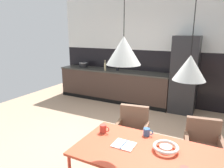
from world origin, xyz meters
TOP-DOWN VIEW (x-y plane):
  - ground_plane at (0.00, 0.00)m, footprint 7.82×7.82m
  - back_wall_splashback_dark at (0.00, 2.82)m, footprint 6.01×0.12m
  - back_wall_panel_upper at (0.00, 2.82)m, footprint 6.01×0.12m
  - kitchen_counter at (-1.21, 2.46)m, footprint 3.33×0.63m
  - refrigerator_column at (0.76, 2.46)m, footprint 0.60×0.60m
  - dining_table at (0.90, -0.82)m, footprint 1.61×0.87m
  - armchair_corner_seat at (1.39, 0.09)m, footprint 0.55×0.54m
  - armchair_far_side at (0.37, 0.05)m, footprint 0.55×0.54m
  - fruit_bowl at (1.05, -0.72)m, footprint 0.28×0.28m
  - open_book at (0.60, -0.82)m, footprint 0.24×0.21m
  - mug_glass_clear at (0.76, -0.49)m, footprint 0.12×0.08m
  - mug_dark_espresso at (0.25, -0.67)m, footprint 0.13×0.08m
  - cooking_pot at (-2.26, 2.49)m, footprint 0.26×0.26m
  - bottle_oil_tall at (-1.38, 2.29)m, footprint 0.06×0.06m
  - bottle_spice_small at (-1.06, 2.44)m, footprint 0.07×0.07m
  - pendant_lamp_over_table_near at (0.58, -0.81)m, footprint 0.36×0.36m
  - pendant_lamp_over_table_far at (1.22, -0.78)m, footprint 0.30×0.30m

SIDE VIEW (x-z plane):
  - ground_plane at x=0.00m, z-range 0.00..0.00m
  - kitchen_counter at x=-1.21m, z-range 0.00..0.90m
  - armchair_corner_seat at x=1.39m, z-range 0.11..0.92m
  - armchair_far_side at x=0.37m, z-range 0.11..0.94m
  - dining_table at x=0.90m, z-range 0.32..1.04m
  - open_book at x=0.60m, z-range 0.72..0.74m
  - back_wall_splashback_dark at x=0.00m, z-range 0.00..1.48m
  - fruit_bowl at x=1.05m, z-range 0.73..0.80m
  - mug_glass_clear at x=0.76m, z-range 0.73..0.82m
  - mug_dark_espresso at x=0.25m, z-range 0.73..0.83m
  - refrigerator_column at x=0.76m, z-range 0.00..1.88m
  - cooking_pot at x=-2.26m, z-range 0.89..1.05m
  - bottle_oil_tall at x=-1.38m, z-range 0.87..1.17m
  - bottle_spice_small at x=-1.06m, z-range 0.87..1.18m
  - pendant_lamp_over_table_far at x=1.22m, z-range 0.97..2.34m
  - pendant_lamp_over_table_near at x=0.58m, z-range 1.16..2.42m
  - back_wall_panel_upper at x=0.00m, z-range 1.48..2.95m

